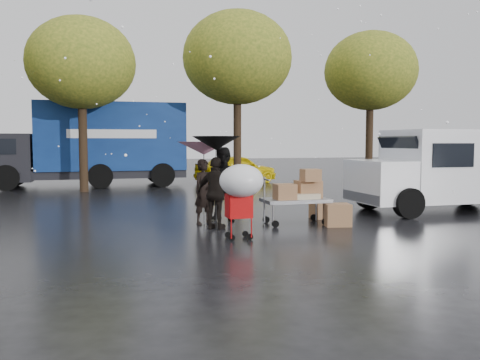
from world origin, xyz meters
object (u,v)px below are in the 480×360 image
object	(u,v)px
vendor_cart	(299,193)
white_van	(447,168)
blue_truck	(91,145)
person_black	(216,193)
yellow_taxi	(236,169)
person_pink	(204,192)
shopping_cart	(241,185)

from	to	relation	value
vendor_cart	white_van	size ratio (longest dim) A/B	0.31
white_van	blue_truck	world-z (taller)	blue_truck
person_black	vendor_cart	size ratio (longest dim) A/B	1.03
blue_truck	yellow_taxi	size ratio (longest dim) A/B	2.15
vendor_cart	blue_truck	world-z (taller)	blue_truck
person_pink	yellow_taxi	size ratio (longest dim) A/B	0.39
person_black	blue_truck	world-z (taller)	blue_truck
person_pink	yellow_taxi	xyz separation A→B (m)	(3.70, 10.81, -0.09)
person_pink	person_black	world-z (taller)	person_black
shopping_cart	yellow_taxi	xyz separation A→B (m)	(3.41, 12.91, -0.41)
person_pink	blue_truck	xyz separation A→B (m)	(-2.58, 10.95, 1.01)
person_pink	white_van	bearing A→B (deg)	-23.93
blue_truck	person_black	bearing A→B (deg)	-77.04
person_pink	vendor_cart	distance (m)	2.17
person_black	shopping_cart	world-z (taller)	person_black
blue_truck	yellow_taxi	distance (m)	6.38
white_van	person_black	bearing A→B (deg)	-170.26
shopping_cart	blue_truck	distance (m)	13.38
person_pink	person_black	bearing A→B (deg)	-108.69
person_pink	white_van	distance (m)	6.85
blue_truck	yellow_taxi	bearing A→B (deg)	-1.25
person_pink	person_black	distance (m)	0.75
person_black	shopping_cart	distance (m)	1.39
shopping_cart	yellow_taxi	bearing A→B (deg)	75.19
shopping_cart	blue_truck	world-z (taller)	blue_truck
person_black	vendor_cart	xyz separation A→B (m)	(1.98, 0.15, -0.05)
yellow_taxi	shopping_cart	bearing A→B (deg)	143.90
person_black	white_van	size ratio (longest dim) A/B	0.32
person_black	shopping_cart	xyz separation A→B (m)	(0.17, -1.35, 0.28)
person_black	yellow_taxi	bearing A→B (deg)	-67.99
person_black	white_van	bearing A→B (deg)	-131.01
vendor_cart	person_black	bearing A→B (deg)	-175.71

